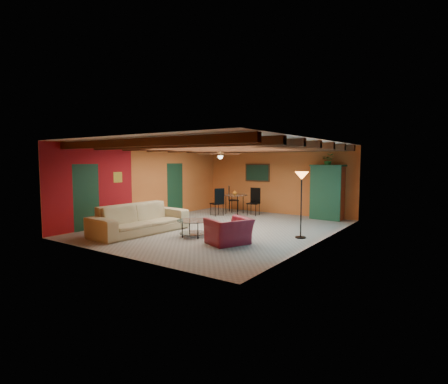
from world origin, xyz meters
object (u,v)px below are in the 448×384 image
Objects in this scene: coffee_table at (194,228)px; dining_table at (235,201)px; floor_lamp at (301,205)px; armchair at (229,231)px; vase at (235,185)px; armoire at (327,193)px; sofa at (140,219)px; potted_plant at (328,160)px.

coffee_table is 4.51m from dining_table.
coffee_table is at bearing -148.34° from floor_lamp.
armchair is 2.23m from floor_lamp.
dining_table is at bearing 0.00° from vase.
coffee_table is 4.60m from vase.
floor_lamp is 4.80m from vase.
sofa is at bearing -120.23° from armoire.
armchair is at bearing -98.39° from potted_plant.
vase reaches higher than armchair.
dining_table reaches higher than coffee_table.
dining_table is 12.01× the size of vase.
armoire is (2.11, 5.14, 0.73)m from coffee_table.
coffee_table is 5.37× the size of vase.
vase is (0.23, 4.80, 0.75)m from sofa.
coffee_table is at bearing -112.31° from potted_plant.
vase is (-3.51, -0.86, 0.21)m from armoire.
potted_plant is at bearing 13.80° from vase.
armchair is 5.68m from potted_plant.
armoire reaches higher than dining_table.
floor_lamp is (2.56, 1.58, 0.69)m from coffee_table.
sofa is at bearing -123.48° from potted_plant.
dining_table is at bearing -124.71° from armchair.
vase is at bearing -166.20° from potted_plant.
coffee_table is 0.51× the size of floor_lamp.
sofa is at bearing -92.80° from dining_table.
potted_plant is (0.78, 5.32, 1.84)m from armchair.
floor_lamp reaches higher than coffee_table.
potted_plant reaches higher than dining_table.
floor_lamp is (0.45, -3.56, -0.04)m from armoire.
armchair is 0.53× the size of armoire.
armoire is at bearing 13.80° from vase.
coffee_table is 0.45× the size of dining_table.
dining_table is (-2.72, 4.46, 0.21)m from armchair.
armchair is 5.92× the size of vase.
armoire is (0.78, 5.32, 0.63)m from armchair.
coffee_table is (1.63, 0.52, -0.19)m from sofa.
floor_lamp is 10.58× the size of vase.
armoire is at bearing 13.80° from dining_table.
sofa reaches higher than armchair.
armoire is at bearing -164.53° from armchair.
armoire is 3.59m from floor_lamp.
potted_plant is at bearing 97.20° from floor_lamp.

